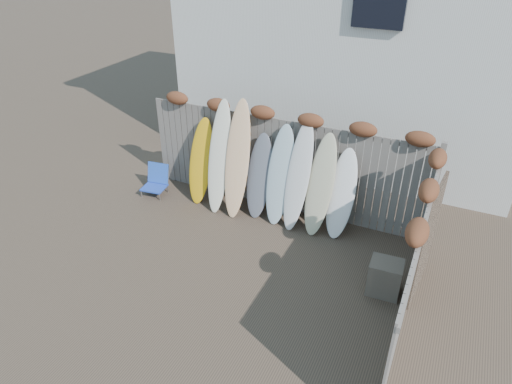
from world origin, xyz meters
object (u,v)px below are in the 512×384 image
at_px(beach_chair, 156,180).
at_px(wooden_crate, 385,277).
at_px(lattice_panel, 427,240).
at_px(surfboard_0, 201,161).

distance_m(beach_chair, wooden_crate, 5.46).
bearing_deg(lattice_panel, surfboard_0, 174.66).
bearing_deg(wooden_crate, lattice_panel, 37.69).
relative_size(beach_chair, lattice_panel, 0.35).
bearing_deg(lattice_panel, wooden_crate, -136.52).
xyz_separation_m(beach_chair, lattice_panel, (5.84, -0.71, 0.65)).
bearing_deg(beach_chair, surfboard_0, 12.08).
xyz_separation_m(beach_chair, wooden_crate, (5.34, -1.09, -0.00)).
bearing_deg(wooden_crate, surfboard_0, 162.80).
xyz_separation_m(wooden_crate, surfboard_0, (-4.27, 1.32, 0.61)).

